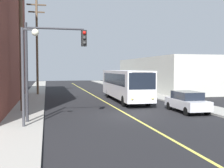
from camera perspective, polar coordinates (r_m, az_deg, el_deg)
name	(u,v)px	position (r m, az deg, el deg)	size (l,w,h in m)	color
ground_plane	(129,115)	(19.99, 3.49, -6.54)	(120.00, 120.00, 0.00)	black
sidewalk_left	(32,101)	(29.07, -16.37, -3.46)	(2.50, 90.00, 0.15)	gray
sidewalk_right	(164,98)	(31.81, 10.74, -2.82)	(2.50, 90.00, 0.15)	gray
lane_stripe_center	(94,96)	(34.49, -3.82, -2.43)	(0.16, 60.00, 0.01)	#D8CC4C
building_right_warehouse	(175,74)	(45.45, 12.98, 2.05)	(12.00, 23.66, 5.08)	#B2B2A8
city_bus	(125,84)	(28.62, 2.68, 0.07)	(2.95, 12.22, 3.20)	silver
parked_car_silver	(187,101)	(22.01, 15.39, -3.53)	(1.90, 4.44, 1.62)	#B7B7BC
utility_pole_near	(21,36)	(22.18, -18.47, 9.43)	(2.40, 0.28, 10.38)	brown
utility_pole_mid	(37,43)	(36.04, -15.41, 8.22)	(2.40, 0.28, 11.85)	brown
traffic_signal_left_corner	(52,54)	(17.24, -12.37, 6.20)	(3.75, 0.48, 6.00)	#2D2D33
street_lamp_left	(27,62)	(15.88, -17.38, 4.37)	(0.98, 0.40, 5.50)	#38383D
fire_hydrant	(191,100)	(25.55, 16.22, -3.21)	(0.44, 0.26, 0.84)	red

